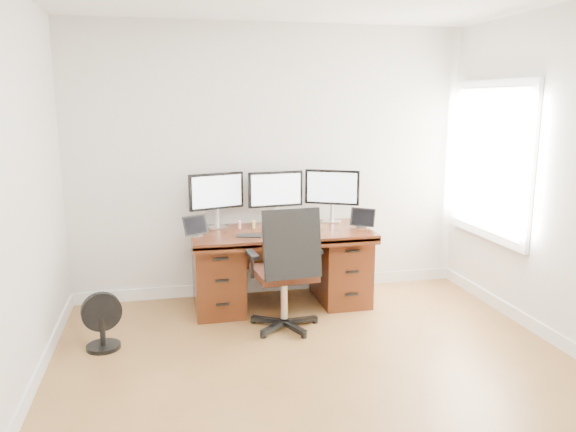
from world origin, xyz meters
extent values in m
plane|color=olive|center=(0.00, 0.00, 0.00)|extent=(4.50, 4.50, 0.00)
cube|color=silver|center=(0.00, 2.25, 1.35)|extent=(4.00, 0.10, 2.70)
cube|color=white|center=(1.97, 1.50, 1.40)|extent=(0.04, 1.30, 1.50)
cube|color=white|center=(1.95, 1.50, 1.40)|extent=(0.01, 1.15, 1.35)
cube|color=#451D0D|center=(0.00, 1.80, 0.72)|extent=(1.70, 0.80, 0.05)
cube|color=#451D0D|center=(-0.60, 1.83, 0.35)|extent=(0.45, 0.70, 0.70)
cube|color=#451D0D|center=(0.60, 1.83, 0.35)|extent=(0.45, 0.70, 0.70)
cube|color=black|center=(0.00, 2.10, 0.50)|extent=(0.74, 0.03, 0.40)
cylinder|color=black|center=(-0.09, 1.27, 0.04)|extent=(0.63, 0.63, 0.08)
cylinder|color=silver|center=(-0.09, 1.27, 0.29)|extent=(0.06, 0.06, 0.42)
cube|color=#401D13|center=(-0.09, 1.27, 0.50)|extent=(0.54, 0.52, 0.07)
cube|color=black|center=(-0.07, 1.04, 0.81)|extent=(0.48, 0.09, 0.57)
cube|color=black|center=(-0.37, 1.24, 0.69)|extent=(0.08, 0.25, 0.03)
cube|color=black|center=(0.19, 1.29, 0.69)|extent=(0.08, 0.25, 0.03)
cylinder|color=black|center=(-1.60, 1.15, 0.02)|extent=(0.27, 0.27, 0.03)
cylinder|color=black|center=(-1.60, 1.15, 0.15)|extent=(0.05, 0.05, 0.23)
cylinder|color=black|center=(-1.60, 1.15, 0.31)|extent=(0.32, 0.14, 0.32)
cube|color=silver|center=(-0.58, 2.07, 0.76)|extent=(0.21, 0.19, 0.01)
cylinder|color=silver|center=(-0.58, 2.07, 0.84)|extent=(0.04, 0.04, 0.18)
cube|color=black|center=(-0.58, 2.07, 1.10)|extent=(0.54, 0.20, 0.35)
cube|color=white|center=(-0.57, 2.05, 1.10)|extent=(0.48, 0.15, 0.30)
cube|color=silver|center=(0.00, 2.07, 0.76)|extent=(0.19, 0.16, 0.01)
cylinder|color=silver|center=(0.00, 2.07, 0.84)|extent=(0.04, 0.04, 0.18)
cube|color=black|center=(0.00, 2.07, 1.10)|extent=(0.55, 0.09, 0.35)
cube|color=white|center=(0.00, 2.05, 1.10)|extent=(0.50, 0.06, 0.30)
cube|color=silver|center=(0.58, 2.07, 0.76)|extent=(0.22, 0.21, 0.01)
cylinder|color=silver|center=(0.58, 2.07, 0.84)|extent=(0.04, 0.04, 0.18)
cube|color=black|center=(0.58, 2.07, 1.10)|extent=(0.50, 0.28, 0.35)
cube|color=white|center=(0.57, 2.05, 1.10)|extent=(0.45, 0.23, 0.30)
cube|color=silver|center=(-0.80, 1.75, 0.76)|extent=(0.13, 0.12, 0.01)
cube|color=black|center=(-0.80, 1.75, 0.85)|extent=(0.24, 0.17, 0.17)
cube|color=silver|center=(0.80, 1.75, 0.76)|extent=(0.13, 0.12, 0.01)
cube|color=black|center=(0.80, 1.75, 0.85)|extent=(0.24, 0.19, 0.17)
cube|color=white|center=(-0.05, 1.59, 0.76)|extent=(0.30, 0.18, 0.01)
cube|color=#B7BABF|center=(0.20, 1.64, 0.76)|extent=(0.16, 0.16, 0.01)
cube|color=black|center=(-0.33, 1.64, 0.76)|extent=(0.26, 0.20, 0.01)
cube|color=black|center=(0.03, 1.73, 0.76)|extent=(0.13, 0.09, 0.01)
cylinder|color=pink|center=(-0.38, 1.95, 0.78)|extent=(0.03, 0.03, 0.05)
sphere|color=pink|center=(-0.38, 1.95, 0.81)|extent=(0.03, 0.03, 0.03)
cylinder|color=#E1C258|center=(-0.24, 1.95, 0.78)|extent=(0.03, 0.03, 0.05)
sphere|color=#E1C258|center=(-0.24, 1.95, 0.81)|extent=(0.03, 0.03, 0.03)
cylinder|color=brown|center=(-0.14, 1.95, 0.78)|extent=(0.03, 0.03, 0.05)
sphere|color=brown|center=(-0.14, 1.95, 0.81)|extent=(0.03, 0.03, 0.03)
cylinder|color=#5293E6|center=(0.13, 1.95, 0.78)|extent=(0.03, 0.03, 0.05)
sphere|color=#5293E6|center=(0.13, 1.95, 0.81)|extent=(0.03, 0.03, 0.03)
cylinder|color=#F9B061|center=(0.22, 1.95, 0.78)|extent=(0.03, 0.03, 0.05)
sphere|color=#F9B061|center=(0.22, 1.95, 0.81)|extent=(0.03, 0.03, 0.03)
camera|label=1|loc=(-1.05, -3.28, 1.96)|focal=35.00mm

